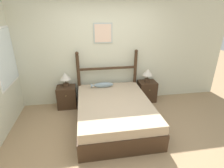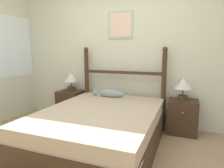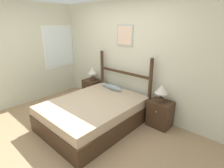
# 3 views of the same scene
# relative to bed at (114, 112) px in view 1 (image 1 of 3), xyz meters

# --- Properties ---
(ground_plane) EXTENTS (16.00, 16.00, 0.00)m
(ground_plane) POSITION_rel_bed_xyz_m (-0.04, -0.61, -0.26)
(ground_plane) COLOR #9E7F5B
(wall_back) EXTENTS (6.40, 0.08, 2.55)m
(wall_back) POSITION_rel_bed_xyz_m (-0.04, 1.12, 1.02)
(wall_back) COLOR beige
(wall_back) RESTS_ON ground_plane
(bed) EXTENTS (1.52, 2.01, 0.53)m
(bed) POSITION_rel_bed_xyz_m (0.00, 0.00, 0.00)
(bed) COLOR #3D2819
(bed) RESTS_ON ground_plane
(headboard) EXTENTS (1.53, 0.09, 1.39)m
(headboard) POSITION_rel_bed_xyz_m (-0.00, 0.97, 0.49)
(headboard) COLOR #3D2819
(headboard) RESTS_ON ground_plane
(nightstand_left) EXTENTS (0.45, 0.39, 0.55)m
(nightstand_left) POSITION_rel_bed_xyz_m (-1.04, 0.88, 0.01)
(nightstand_left) COLOR #3D2819
(nightstand_left) RESTS_ON ground_plane
(nightstand_right) EXTENTS (0.45, 0.39, 0.55)m
(nightstand_right) POSITION_rel_bed_xyz_m (1.04, 0.88, 0.01)
(nightstand_right) COLOR #3D2819
(nightstand_right) RESTS_ON ground_plane
(table_lamp_left) EXTENTS (0.26, 0.26, 0.35)m
(table_lamp_left) POSITION_rel_bed_xyz_m (-1.04, 0.91, 0.53)
(table_lamp_left) COLOR #422D1E
(table_lamp_left) RESTS_ON nightstand_left
(table_lamp_right) EXTENTS (0.26, 0.26, 0.35)m
(table_lamp_right) POSITION_rel_bed_xyz_m (1.03, 0.88, 0.53)
(table_lamp_right) COLOR #422D1E
(table_lamp_right) RESTS_ON nightstand_right
(fish_pillow) EXTENTS (0.55, 0.11, 0.13)m
(fish_pillow) POSITION_rel_bed_xyz_m (-0.17, 0.74, 0.33)
(fish_pillow) COLOR #8499A3
(fish_pillow) RESTS_ON bed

